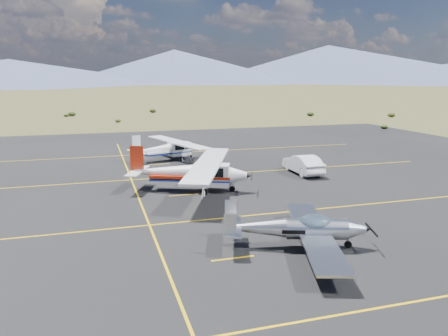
{
  "coord_description": "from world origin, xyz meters",
  "views": [
    {
      "loc": [
        -8.59,
        -20.76,
        7.98
      ],
      "look_at": [
        0.04,
        8.0,
        1.6
      ],
      "focal_mm": 35.0,
      "sensor_mm": 36.0,
      "label": 1
    }
  ],
  "objects": [
    {
      "name": "aircraft_cessna",
      "position": [
        -2.27,
        8.42,
        1.4
      ],
      "size": [
        8.92,
        12.11,
        3.15
      ],
      "rotation": [
        0.0,
        0.0,
        -0.39
      ],
      "color": "silver",
      "rests_on": "apron"
    },
    {
      "name": "aircraft_plain",
      "position": [
        -1.89,
        20.16,
        1.17
      ],
      "size": [
        7.08,
        10.31,
        2.64
      ],
      "rotation": [
        0.0,
        0.0,
        0.31
      ],
      "color": "white",
      "rests_on": "apron"
    },
    {
      "name": "apron",
      "position": [
        0.0,
        7.0,
        0.0
      ],
      "size": [
        72.0,
        72.0,
        0.02
      ],
      "primitive_type": "cube",
      "color": "black",
      "rests_on": "ground"
    },
    {
      "name": "ground",
      "position": [
        0.0,
        0.0,
        0.0
      ],
      "size": [
        1600.0,
        1600.0,
        0.0
      ],
      "primitive_type": "plane",
      "color": "#383D1C",
      "rests_on": "ground"
    },
    {
      "name": "aircraft_low_wing",
      "position": [
        0.36,
        -3.23,
        0.96
      ],
      "size": [
        6.77,
        9.17,
        2.0
      ],
      "rotation": [
        0.0,
        0.0,
        -0.31
      ],
      "color": "silver",
      "rests_on": "apron"
    },
    {
      "name": "sedan",
      "position": [
        7.85,
        11.24,
        0.8
      ],
      "size": [
        1.71,
        4.8,
        1.58
      ],
      "primitive_type": "imported",
      "rotation": [
        0.0,
        0.0,
        3.13
      ],
      "color": "white",
      "rests_on": "apron"
    }
  ]
}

